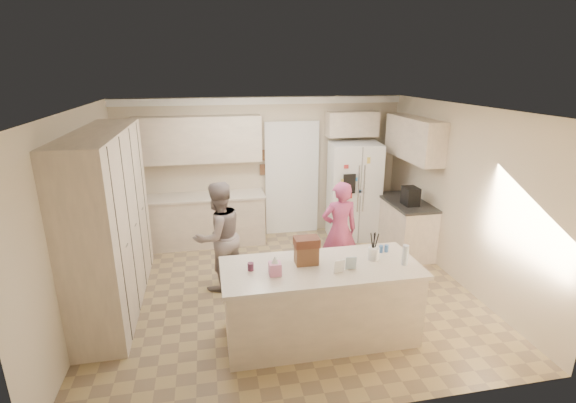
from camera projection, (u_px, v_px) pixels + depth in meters
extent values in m
cube|color=#9C8656|center=(286.00, 292.00, 6.03)|extent=(5.20, 4.60, 0.02)
cube|color=white|center=(286.00, 107.00, 5.23)|extent=(5.20, 4.60, 0.02)
cube|color=beige|center=(263.00, 168.00, 7.79)|extent=(5.20, 0.02, 2.60)
cube|color=beige|center=(338.00, 292.00, 3.47)|extent=(5.20, 0.02, 2.60)
cube|color=beige|center=(79.00, 219.00, 5.15)|extent=(0.02, 4.60, 2.60)
cube|color=beige|center=(460.00, 195.00, 6.11)|extent=(0.02, 4.60, 2.60)
cube|color=white|center=(262.00, 101.00, 7.37)|extent=(5.20, 0.08, 0.12)
cube|color=beige|center=(110.00, 221.00, 5.44)|extent=(0.60, 2.60, 2.35)
cube|color=beige|center=(203.00, 221.00, 7.55)|extent=(2.20, 0.60, 0.88)
cube|color=beige|center=(201.00, 197.00, 7.40)|extent=(2.24, 0.63, 0.04)
cube|color=beige|center=(198.00, 140.00, 7.22)|extent=(2.20, 0.35, 0.80)
cube|color=black|center=(292.00, 180.00, 7.94)|extent=(0.90, 0.06, 2.10)
cube|color=white|center=(292.00, 180.00, 7.91)|extent=(1.02, 0.03, 2.22)
cube|color=brown|center=(264.00, 155.00, 7.68)|extent=(0.15, 0.02, 0.20)
cube|color=brown|center=(264.00, 169.00, 7.76)|extent=(0.15, 0.02, 0.20)
cube|color=white|center=(353.00, 191.00, 7.74)|extent=(0.98, 0.80, 1.80)
cube|color=gray|center=(360.00, 197.00, 7.41)|extent=(0.02, 0.02, 1.78)
cube|color=black|center=(349.00, 184.00, 7.28)|extent=(0.22, 0.03, 0.35)
cylinder|color=silver|center=(358.00, 189.00, 7.34)|extent=(0.02, 0.02, 0.85)
cylinder|color=silver|center=(364.00, 189.00, 7.36)|extent=(0.02, 0.02, 0.85)
cube|color=beige|center=(352.00, 124.00, 7.68)|extent=(0.95, 0.35, 0.45)
cube|color=beige|center=(405.00, 227.00, 7.25)|extent=(0.60, 1.20, 0.88)
cube|color=#2D2B28|center=(406.00, 202.00, 7.11)|extent=(0.63, 1.24, 0.04)
cube|color=beige|center=(414.00, 139.00, 7.00)|extent=(0.35, 1.50, 0.70)
cube|color=black|center=(411.00, 196.00, 6.86)|extent=(0.22, 0.28, 0.30)
cube|color=beige|center=(320.00, 303.00, 4.90)|extent=(2.20, 0.90, 0.88)
cube|color=beige|center=(321.00, 268.00, 4.76)|extent=(2.28, 0.96, 0.05)
cylinder|color=white|center=(373.00, 254.00, 4.90)|extent=(0.13, 0.13, 0.15)
cube|color=pink|center=(275.00, 269.00, 4.54)|extent=(0.13, 0.13, 0.14)
cone|color=white|center=(275.00, 259.00, 4.51)|extent=(0.08, 0.08, 0.08)
cube|color=brown|center=(306.00, 255.00, 4.79)|extent=(0.26, 0.18, 0.22)
cube|color=#592D1E|center=(307.00, 242.00, 4.74)|extent=(0.28, 0.20, 0.10)
cylinder|color=#59263F|center=(251.00, 267.00, 4.64)|extent=(0.07, 0.07, 0.09)
cube|color=white|center=(339.00, 266.00, 4.57)|extent=(0.12, 0.06, 0.16)
cube|color=silver|center=(351.00, 263.00, 4.65)|extent=(0.12, 0.05, 0.16)
cylinder|color=silver|center=(405.00, 255.00, 4.75)|extent=(0.07, 0.07, 0.24)
cylinder|color=#3D6BAF|center=(381.00, 249.00, 5.10)|extent=(0.05, 0.05, 0.09)
cylinder|color=#3D6BAF|center=(386.00, 248.00, 5.11)|extent=(0.05, 0.05, 0.09)
imported|color=gray|center=(219.00, 236.00, 5.92)|extent=(0.98, 0.92, 1.60)
imported|color=#C44755|center=(339.00, 230.00, 6.25)|extent=(0.56, 0.37, 1.52)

